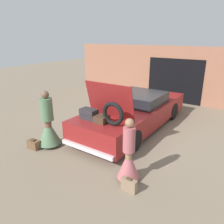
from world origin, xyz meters
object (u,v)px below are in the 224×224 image
Objects in this scene: suitcase_beside_left_person at (34,144)px; suitcase_beside_right_person at (129,185)px; person_left at (48,127)px; person_right at (129,159)px; car at (135,112)px.

suitcase_beside_left_person is 3.36m from suitcase_beside_right_person.
suitcase_beside_left_person is 1.08× the size of suitcase_beside_right_person.
suitcase_beside_right_person is at bearing -0.54° from suitcase_beside_left_person.
suitcase_beside_right_person is at bearing 81.21° from person_left.
person_left is at bearing 96.46° from person_right.
suitcase_beside_left_person is at bearing 179.46° from suitcase_beside_right_person.
car is 3.65m from suitcase_beside_left_person.
suitcase_beside_right_person is (1.67, -3.23, -0.45)m from car.
person_left is 1.13× the size of person_right.
car is at bearing 117.29° from suitcase_beside_right_person.
car reaches higher than person_left.
car is 13.88× the size of suitcase_beside_left_person.
person_left is 4.48× the size of suitcase_beside_left_person.
person_right is at bearing 123.28° from suitcase_beside_right_person.
suitcase_beside_left_person is at bearing -117.80° from car.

